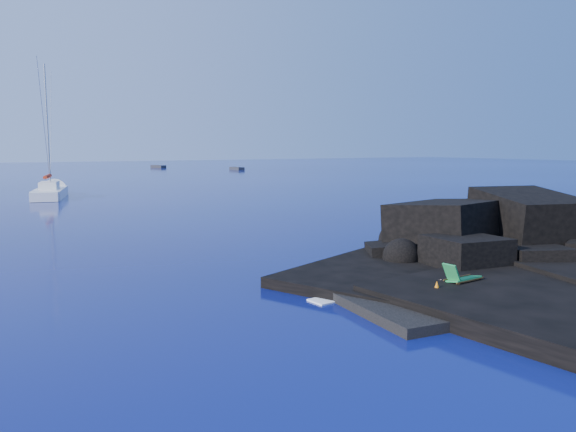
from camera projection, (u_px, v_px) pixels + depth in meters
name	position (u px, v px, depth m)	size (l,w,h in m)	color
ground	(365.00, 322.00, 18.43)	(400.00, 400.00, 0.00)	#04063B
headland	(536.00, 264.00, 27.55)	(24.00, 24.00, 3.60)	black
beach	(451.00, 299.00, 21.13)	(8.50, 6.00, 0.70)	black
surf_foam	(384.00, 274.00, 25.22)	(10.00, 8.00, 0.06)	white
sailboat	(51.00, 198.00, 62.60)	(2.96, 14.10, 14.78)	white
deck_chair	(464.00, 273.00, 21.38)	(1.65, 0.72, 1.14)	#1C7F3F
towel	(430.00, 287.00, 21.49)	(1.94, 0.92, 0.05)	silver
sunbather	(430.00, 283.00, 21.47)	(1.84, 0.45, 0.25)	tan
marker_cone	(437.00, 288.00, 20.39)	(0.34, 0.34, 0.53)	orange
distant_boat_a	(158.00, 168.00, 147.73)	(1.59, 5.12, 0.68)	#27262B
distant_boat_b	(237.00, 170.00, 134.83)	(1.60, 5.13, 0.68)	#28292E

